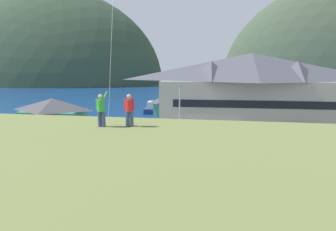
% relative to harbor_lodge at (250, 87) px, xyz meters
% --- Properties ---
extents(ground_plane, '(600.00, 600.00, 0.00)m').
position_rel_harbor_lodge_xyz_m(ground_plane, '(-10.23, -21.31, -5.94)').
color(ground_plane, '#66604C').
extents(parking_lot_pad, '(40.00, 20.00, 0.10)m').
position_rel_harbor_lodge_xyz_m(parking_lot_pad, '(-10.23, -16.31, -5.89)').
color(parking_lot_pad, gray).
rests_on(parking_lot_pad, ground).
extents(bay_water, '(360.00, 84.00, 0.03)m').
position_rel_harbor_lodge_xyz_m(bay_water, '(-10.23, 38.69, -5.92)').
color(bay_water, navy).
rests_on(bay_water, ground).
extents(far_hill_west_ridge, '(120.11, 64.34, 95.78)m').
position_rel_harbor_lodge_xyz_m(far_hill_west_ridge, '(-90.43, 89.58, -5.94)').
color(far_hill_west_ridge, '#334733').
rests_on(far_hill_west_ridge, ground).
extents(far_hill_east_peak, '(101.84, 65.65, 94.64)m').
position_rel_harbor_lodge_xyz_m(far_hill_east_peak, '(50.39, 98.84, -5.94)').
color(far_hill_east_peak, '#3D4C38').
rests_on(far_hill_east_peak, ground).
extents(harbor_lodge, '(29.82, 11.23, 11.21)m').
position_rel_harbor_lodge_xyz_m(harbor_lodge, '(0.00, 0.00, 0.00)').
color(harbor_lodge, '#999E99').
rests_on(harbor_lodge, ground).
extents(storage_shed_near_lot, '(7.98, 4.96, 5.22)m').
position_rel_harbor_lodge_xyz_m(storage_shed_near_lot, '(-26.02, -12.83, -3.24)').
color(storage_shed_near_lot, '#338475').
rests_on(storage_shed_near_lot, ground).
extents(storage_shed_waterside, '(5.98, 5.78, 4.53)m').
position_rel_harbor_lodge_xyz_m(storage_shed_waterside, '(-13.07, 2.39, -3.59)').
color(storage_shed_waterside, '#338475').
rests_on(storage_shed_waterside, ground).
extents(wharf_dock, '(3.20, 12.80, 0.70)m').
position_rel_harbor_lodge_xyz_m(wharf_dock, '(-14.18, 12.16, -5.59)').
color(wharf_dock, '#70604C').
rests_on(wharf_dock, ground).
extents(moored_boat_wharfside, '(3.19, 8.23, 2.16)m').
position_rel_harbor_lodge_xyz_m(moored_boat_wharfside, '(-17.82, 9.32, -5.22)').
color(moored_boat_wharfside, navy).
rests_on(moored_boat_wharfside, ground).
extents(parked_car_corner_spot, '(4.34, 2.35, 1.82)m').
position_rel_harbor_lodge_xyz_m(parked_car_corner_spot, '(-24.85, -21.23, -4.87)').
color(parked_car_corner_spot, '#B28923').
rests_on(parked_car_corner_spot, parking_lot_pad).
extents(parked_car_front_row_red, '(4.35, 2.37, 1.82)m').
position_rel_harbor_lodge_xyz_m(parked_car_front_row_red, '(-9.68, -20.34, -4.87)').
color(parked_car_front_row_red, '#236633').
rests_on(parked_car_front_row_red, parking_lot_pad).
extents(parked_car_lone_by_shed, '(4.25, 2.14, 1.82)m').
position_rel_harbor_lodge_xyz_m(parked_car_lone_by_shed, '(-7.49, -14.95, -4.87)').
color(parked_car_lone_by_shed, slate).
rests_on(parked_car_lone_by_shed, parking_lot_pad).
extents(parked_car_front_row_end, '(4.23, 2.11, 1.82)m').
position_rel_harbor_lodge_xyz_m(parked_car_front_row_end, '(5.95, -14.28, -4.87)').
color(parked_car_front_row_end, '#9EA3A8').
rests_on(parked_car_front_row_end, parking_lot_pad).
extents(parked_car_mid_row_far, '(4.28, 2.21, 1.82)m').
position_rel_harbor_lodge_xyz_m(parked_car_mid_row_far, '(-3.95, -21.14, -4.87)').
color(parked_car_mid_row_far, '#B28923').
rests_on(parked_car_mid_row_far, parking_lot_pad).
extents(parked_car_mid_row_near, '(4.23, 2.11, 1.82)m').
position_rel_harbor_lodge_xyz_m(parked_car_mid_row_near, '(-19.90, -21.54, -4.87)').
color(parked_car_mid_row_near, black).
rests_on(parked_car_mid_row_near, parking_lot_pad).
extents(parking_light_pole, '(0.24, 0.78, 6.72)m').
position_rel_harbor_lodge_xyz_m(parking_light_pole, '(-10.03, -10.75, -1.95)').
color(parking_light_pole, '#ADADB2').
rests_on(parking_light_pole, parking_lot_pad).
extents(person_kite_flyer, '(0.53, 0.65, 1.86)m').
position_rel_harbor_lodge_xyz_m(person_kite_flyer, '(-12.00, -30.50, 1.08)').
color(person_kite_flyer, '#384770').
rests_on(person_kite_flyer, grassy_hill_foreground).
extents(person_companion, '(0.55, 0.40, 1.74)m').
position_rel_harbor_lodge_xyz_m(person_companion, '(-10.54, -30.22, 1.07)').
color(person_companion, '#384770').
rests_on(person_companion, grassy_hill_foreground).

